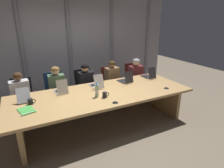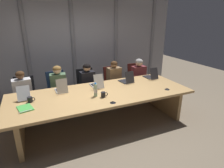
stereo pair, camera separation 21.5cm
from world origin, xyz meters
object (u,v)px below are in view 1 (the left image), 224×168
(person_right_mid, at_px, (114,80))
(laptop_right_end, at_px, (149,75))
(office_chair_right_end, at_px, (134,84))
(spiral_notepad, at_px, (26,111))
(person_left_mid, at_px, (57,88))
(person_left_end, at_px, (21,95))
(water_bottle_primary, at_px, (97,91))
(conference_mic_middle, at_px, (166,88))
(coffee_mug_near, at_px, (31,102))
(laptop_right_mid, at_px, (126,80))
(laptop_center, at_px, (96,84))
(person_right_end, at_px, (137,76))
(office_chair_left_end, at_px, (23,104))
(office_chair_right_mid, at_px, (112,88))
(office_chair_left_mid, at_px, (57,98))
(laptop_left_mid, at_px, (61,90))
(person_center, at_px, (87,84))
(laptop_left_end, at_px, (23,97))
(conference_mic_left_side, at_px, (115,102))
(coffee_mug_far, at_px, (105,95))
(office_chair_center, at_px, (86,93))

(person_right_mid, bearing_deg, laptop_right_end, 51.48)
(office_chair_right_end, xyz_separation_m, spiral_notepad, (-2.93, -1.21, 0.39))
(person_left_mid, bearing_deg, person_left_end, -84.35)
(water_bottle_primary, distance_m, conference_mic_middle, 1.55)
(coffee_mug_near, height_order, spiral_notepad, coffee_mug_near)
(laptop_right_mid, relative_size, person_left_mid, 0.34)
(laptop_center, xyz_separation_m, laptop_right_end, (1.46, 0.03, -0.00))
(person_right_end, bearing_deg, office_chair_left_end, -92.91)
(person_left_mid, distance_m, person_right_end, 2.21)
(laptop_right_mid, xyz_separation_m, water_bottle_primary, (-0.94, -0.49, 0.07))
(office_chair_right_mid, xyz_separation_m, person_left_end, (-2.25, -0.16, 0.28))
(person_right_end, height_order, coffee_mug_near, person_right_end)
(office_chair_left_end, bearing_deg, office_chair_left_mid, 99.89)
(laptop_left_mid, bearing_deg, office_chair_left_mid, -4.57)
(person_center, height_order, person_right_end, person_center)
(laptop_left_end, relative_size, conference_mic_left_side, 4.02)
(person_left_end, relative_size, spiral_notepad, 3.16)
(conference_mic_left_side, relative_size, spiral_notepad, 0.32)
(coffee_mug_far, xyz_separation_m, spiral_notepad, (-1.39, 0.08, -0.04))
(office_chair_right_end, bearing_deg, spiral_notepad, -62.29)
(laptop_right_mid, xyz_separation_m, conference_mic_left_side, (-0.76, -0.90, -0.04))
(office_chair_right_mid, bearing_deg, person_left_mid, -89.97)
(office_chair_center, xyz_separation_m, conference_mic_middle, (1.34, -1.46, 0.40))
(water_bottle_primary, bearing_deg, spiral_notepad, -178.97)
(person_left_end, bearing_deg, office_chair_center, 90.31)
(coffee_mug_near, relative_size, coffee_mug_far, 1.00)
(conference_mic_middle, height_order, spiral_notepad, conference_mic_middle)
(laptop_left_mid, xyz_separation_m, conference_mic_middle, (2.09, -0.78, -0.04))
(laptop_center, bearing_deg, coffee_mug_near, 100.99)
(office_chair_center, relative_size, spiral_notepad, 2.69)
(office_chair_left_mid, bearing_deg, person_left_end, -86.19)
(person_right_end, relative_size, conference_mic_middle, 10.12)
(person_left_mid, relative_size, water_bottle_primary, 4.14)
(laptop_left_mid, bearing_deg, laptop_left_end, 88.50)
(office_chair_left_end, bearing_deg, office_chair_center, 99.72)
(office_chair_right_end, bearing_deg, person_right_end, 4.05)
(laptop_right_mid, bearing_deg, coffee_mug_near, 89.86)
(person_right_end, bearing_deg, laptop_center, -70.25)
(conference_mic_middle, bearing_deg, laptop_right_mid, 127.01)
(office_chair_right_mid, distance_m, coffee_mug_far, 1.59)
(laptop_left_end, relative_size, coffee_mug_near, 3.26)
(laptop_left_mid, bearing_deg, laptop_center, -92.39)
(laptop_center, distance_m, conference_mic_middle, 1.53)
(spiral_notepad, bearing_deg, office_chair_left_end, 78.52)
(office_chair_center, xyz_separation_m, person_right_mid, (0.74, -0.16, 0.28))
(person_left_mid, distance_m, coffee_mug_near, 1.03)
(laptop_left_mid, distance_m, conference_mic_left_side, 1.19)
(office_chair_left_end, xyz_separation_m, water_bottle_primary, (1.31, -1.19, 0.52))
(person_left_end, relative_size, conference_mic_middle, 10.00)
(laptop_right_mid, relative_size, office_chair_right_end, 0.42)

